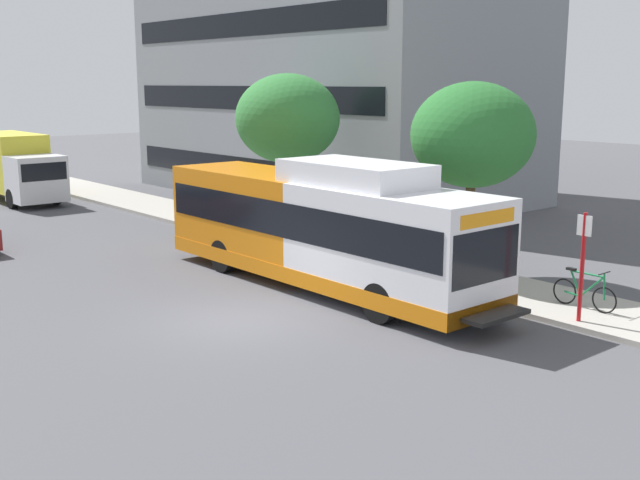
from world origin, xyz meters
name	(u,v)px	position (x,y,z in m)	size (l,w,h in m)	color
ground_plane	(95,264)	(0.00, 8.00, 0.00)	(120.00, 120.00, 0.00)	#4C4C51
sidewalk_curb	(304,243)	(7.00, 6.00, 0.07)	(3.00, 56.00, 0.14)	#A8A399
transit_bus	(321,228)	(3.64, 1.15, 1.70)	(2.58, 12.25, 3.65)	white
bus_stop_sign_pole	(583,259)	(5.88, -5.62, 1.65)	(0.10, 0.36, 2.60)	red
bicycle_parked	(584,292)	(6.91, -5.13, 0.56)	(0.52, 1.76, 1.02)	black
street_tree_near_stop	(473,135)	(7.76, -0.77, 4.19)	(3.59, 3.59, 5.59)	#4C3823
street_tree_mid_block	(288,119)	(7.88, 8.04, 4.36)	(3.91, 3.91, 5.89)	#4C3823
box_truck_background	(15,166)	(2.95, 23.15, 1.74)	(2.32, 7.01, 3.25)	silver
lattice_comm_tower	(154,27)	(14.84, 30.51, 9.16)	(1.10, 1.10, 27.66)	#B7B7BC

